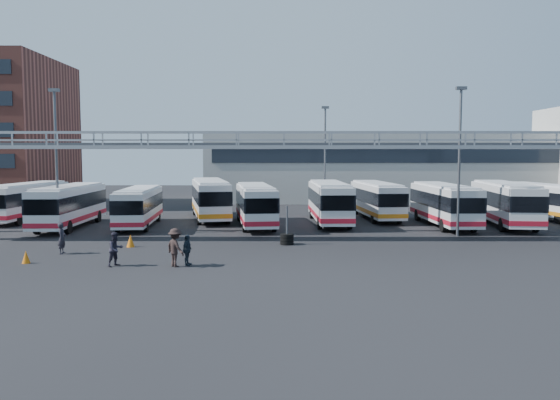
{
  "coord_description": "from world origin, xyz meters",
  "views": [
    {
      "loc": [
        -0.14,
        -30.37,
        5.62
      ],
      "look_at": [
        -0.26,
        6.0,
        2.59
      ],
      "focal_mm": 35.0,
      "sensor_mm": 36.0,
      "label": 1
    }
  ],
  "objects_px": {
    "bus_2": "(139,205)",
    "bus_4": "(255,203)",
    "pedestrian_d": "(187,250)",
    "bus_5": "(329,201)",
    "bus_1": "(69,204)",
    "bus_7": "(444,203)",
    "bus_8": "(505,202)",
    "bus_0": "(27,200)",
    "pedestrian_a": "(62,238)",
    "cone_right": "(131,241)",
    "light_pole_mid": "(459,153)",
    "light_pole_back": "(325,154)",
    "pedestrian_b": "(116,249)",
    "pedestrian_c": "(175,247)",
    "bus_9": "(545,200)",
    "bus_6": "(376,199)",
    "tire_stack": "(287,238)",
    "bus_3": "(210,197)",
    "light_pole_left": "(56,153)",
    "cone_left": "(26,257)"
  },
  "relations": [
    {
      "from": "light_pole_mid",
      "to": "bus_0",
      "type": "height_order",
      "value": "light_pole_mid"
    },
    {
      "from": "bus_4",
      "to": "cone_right",
      "type": "distance_m",
      "value": 12.28
    },
    {
      "from": "pedestrian_c",
      "to": "bus_1",
      "type": "bearing_deg",
      "value": -7.43
    },
    {
      "from": "bus_5",
      "to": "pedestrian_d",
      "type": "bearing_deg",
      "value": -118.74
    },
    {
      "from": "bus_1",
      "to": "pedestrian_c",
      "type": "height_order",
      "value": "bus_1"
    },
    {
      "from": "light_pole_back",
      "to": "bus_6",
      "type": "distance_m",
      "value": 7.45
    },
    {
      "from": "bus_0",
      "to": "bus_2",
      "type": "distance_m",
      "value": 11.28
    },
    {
      "from": "bus_9",
      "to": "bus_6",
      "type": "bearing_deg",
      "value": 168.85
    },
    {
      "from": "pedestrian_c",
      "to": "tire_stack",
      "type": "xyz_separation_m",
      "value": [
        5.66,
        6.79,
        -0.56
      ]
    },
    {
      "from": "bus_2",
      "to": "bus_5",
      "type": "height_order",
      "value": "bus_5"
    },
    {
      "from": "cone_right",
      "to": "tire_stack",
      "type": "height_order",
      "value": "tire_stack"
    },
    {
      "from": "bus_1",
      "to": "bus_3",
      "type": "relative_size",
      "value": 0.93
    },
    {
      "from": "bus_9",
      "to": "pedestrian_a",
      "type": "distance_m",
      "value": 39.28
    },
    {
      "from": "pedestrian_a",
      "to": "light_pole_mid",
      "type": "bearing_deg",
      "value": -76.28
    },
    {
      "from": "light_pole_mid",
      "to": "light_pole_back",
      "type": "distance_m",
      "value": 17.0
    },
    {
      "from": "light_pole_mid",
      "to": "bus_5",
      "type": "bearing_deg",
      "value": 139.71
    },
    {
      "from": "bus_3",
      "to": "cone_right",
      "type": "height_order",
      "value": "bus_3"
    },
    {
      "from": "bus_2",
      "to": "tire_stack",
      "type": "xyz_separation_m",
      "value": [
        11.47,
        -8.52,
        -1.26
      ]
    },
    {
      "from": "bus_6",
      "to": "light_pole_mid",
      "type": "bearing_deg",
      "value": -74.15
    },
    {
      "from": "bus_3",
      "to": "bus_4",
      "type": "xyz_separation_m",
      "value": [
        4.15,
        -4.45,
        -0.11
      ]
    },
    {
      "from": "bus_3",
      "to": "bus_9",
      "type": "bearing_deg",
      "value": -11.34
    },
    {
      "from": "pedestrian_b",
      "to": "light_pole_mid",
      "type": "bearing_deg",
      "value": -24.85
    },
    {
      "from": "bus_0",
      "to": "tire_stack",
      "type": "relative_size",
      "value": 4.39
    },
    {
      "from": "bus_7",
      "to": "pedestrian_b",
      "type": "xyz_separation_m",
      "value": [
        -21.15,
        -15.61,
        -0.96
      ]
    },
    {
      "from": "light_pole_mid",
      "to": "light_pole_back",
      "type": "bearing_deg",
      "value": 118.07
    },
    {
      "from": "bus_9",
      "to": "cone_right",
      "type": "height_order",
      "value": "bus_9"
    },
    {
      "from": "light_pole_back",
      "to": "cone_left",
      "type": "relative_size",
      "value": 15.42
    },
    {
      "from": "bus_0",
      "to": "bus_7",
      "type": "height_order",
      "value": "bus_7"
    },
    {
      "from": "bus_5",
      "to": "pedestrian_d",
      "type": "height_order",
      "value": "bus_5"
    },
    {
      "from": "bus_5",
      "to": "pedestrian_b",
      "type": "relative_size",
      "value": 6.45
    },
    {
      "from": "light_pole_left",
      "to": "bus_8",
      "type": "distance_m",
      "value": 34.0
    },
    {
      "from": "bus_2",
      "to": "cone_left",
      "type": "relative_size",
      "value": 15.3
    },
    {
      "from": "bus_5",
      "to": "bus_6",
      "type": "distance_m",
      "value": 5.48
    },
    {
      "from": "pedestrian_d",
      "to": "bus_7",
      "type": "bearing_deg",
      "value": -35.02
    },
    {
      "from": "bus_0",
      "to": "bus_5",
      "type": "relative_size",
      "value": 0.96
    },
    {
      "from": "bus_0",
      "to": "bus_4",
      "type": "height_order",
      "value": "bus_4"
    },
    {
      "from": "pedestrian_d",
      "to": "bus_5",
      "type": "bearing_deg",
      "value": -13.36
    },
    {
      "from": "bus_2",
      "to": "bus_1",
      "type": "bearing_deg",
      "value": -177.84
    },
    {
      "from": "light_pole_back",
      "to": "pedestrian_b",
      "type": "xyz_separation_m",
      "value": [
        -12.53,
        -25.21,
        -4.86
      ]
    },
    {
      "from": "bus_4",
      "to": "bus_8",
      "type": "bearing_deg",
      "value": -7.19
    },
    {
      "from": "bus_2",
      "to": "bus_4",
      "type": "distance_m",
      "value": 9.07
    },
    {
      "from": "bus_8",
      "to": "pedestrian_d",
      "type": "distance_m",
      "value": 27.34
    },
    {
      "from": "pedestrian_a",
      "to": "bus_8",
      "type": "bearing_deg",
      "value": -69.37
    },
    {
      "from": "pedestrian_b",
      "to": "cone_right",
      "type": "relative_size",
      "value": 2.26
    },
    {
      "from": "bus_0",
      "to": "cone_left",
      "type": "xyz_separation_m",
      "value": [
        8.47,
        -18.44,
        -1.44
      ]
    },
    {
      "from": "bus_9",
      "to": "pedestrian_b",
      "type": "distance_m",
      "value": 37.37
    },
    {
      "from": "light_pole_back",
      "to": "pedestrian_c",
      "type": "bearing_deg",
      "value": -110.53
    },
    {
      "from": "bus_4",
      "to": "pedestrian_a",
      "type": "relative_size",
      "value": 6.13
    },
    {
      "from": "bus_1",
      "to": "pedestrian_d",
      "type": "distance_m",
      "value": 18.49
    },
    {
      "from": "bus_4",
      "to": "bus_7",
      "type": "distance_m",
      "value": 14.85
    }
  ]
}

